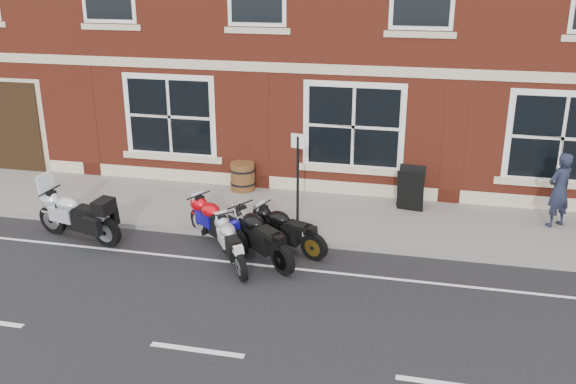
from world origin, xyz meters
name	(u,v)px	position (x,y,z in m)	size (l,w,h in m)	color
ground	(249,269)	(0.00, 0.00, 0.00)	(80.00, 80.00, 0.00)	black
sidewalk	(283,213)	(0.00, 3.00, 0.06)	(30.00, 3.00, 0.12)	slate
kerb	(266,238)	(0.00, 1.42, 0.06)	(30.00, 0.16, 0.12)	slate
moto_touring_silver	(77,213)	(-4.18, 0.59, 0.61)	(2.25, 0.74, 1.50)	black
moto_sport_red	(218,221)	(-1.00, 1.03, 0.54)	(1.74, 1.39, 0.95)	black
moto_sport_black	(287,229)	(0.56, 1.02, 0.52)	(1.90, 0.92, 0.91)	black
moto_sport_silver	(233,243)	(-0.36, 0.11, 0.50)	(1.13, 1.70, 0.87)	black
moto_naked_black	(261,234)	(0.14, 0.48, 0.57)	(1.76, 1.57, 1.00)	black
pedestrian_left	(559,190)	(6.41, 3.51, 1.00)	(0.65, 0.42, 1.77)	black
a_board_sign	(411,189)	(3.06, 3.81, 0.66)	(0.65, 0.43, 1.08)	black
barrel_planter	(243,176)	(-1.40, 4.26, 0.50)	(0.69, 0.69, 0.76)	#563317
parking_sign	(298,176)	(0.62, 1.86, 1.45)	(0.32, 0.09, 2.29)	black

